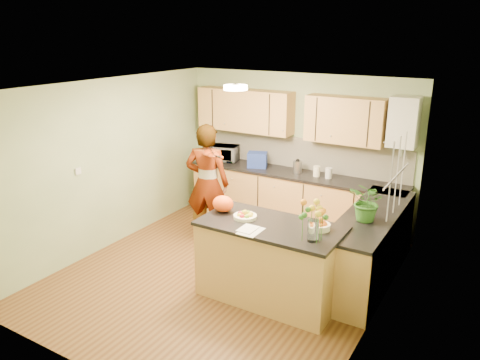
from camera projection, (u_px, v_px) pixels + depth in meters
The scene contains 28 objects.
floor at pixel (225, 274), 6.32m from camera, with size 4.50×4.50×0.00m, color #533017.
ceiling at pixel (222, 87), 5.55m from camera, with size 4.00×4.50×0.02m, color silver.
wall_back at pixel (297, 149), 7.77m from camera, with size 4.00×0.02×2.50m, color gray.
wall_front at pixel (85, 256), 4.10m from camera, with size 4.00×0.02×2.50m, color gray.
wall_left at pixel (110, 164), 6.91m from camera, with size 0.02×4.50×2.50m, color gray.
wall_right at pixel (382, 217), 4.96m from camera, with size 0.02×4.50×2.50m, color gray.
back_counter at pixel (293, 200), 7.72m from camera, with size 3.64×0.62×0.94m.
right_counter at pixel (370, 247), 6.04m from camera, with size 0.62×2.24×0.94m.
splashback at pixel (302, 153), 7.73m from camera, with size 3.60×0.02×0.52m, color silver.
upper_cabinets at pixel (284, 114), 7.54m from camera, with size 3.20×0.34×0.70m.
boiler at pixel (404, 122), 6.62m from camera, with size 0.40×0.30×0.86m.
window_right at pixel (397, 176), 5.36m from camera, with size 0.01×1.30×1.05m.
light_switch at pixel (78, 171), 6.40m from camera, with size 0.02×0.09×0.09m, color silver.
ceiling_lamp at pixel (236, 87), 5.81m from camera, with size 0.30×0.30×0.07m.
peninsula_island at pixel (270, 261), 5.63m from camera, with size 1.69×0.87×0.97m.
fruit_dish at pixel (245, 215), 5.65m from camera, with size 0.28×0.28×0.10m.
orange_bowl at pixel (320, 225), 5.32m from camera, with size 0.24×0.24×0.14m.
flower_vase at pixel (314, 211), 4.94m from camera, with size 0.29×0.29×0.53m.
orange_bag at pixel (223, 204), 5.84m from camera, with size 0.27×0.23×0.21m, color #FC4E14.
papers at pixel (251, 231), 5.29m from camera, with size 0.22×0.31×0.01m, color silver.
violinist at pixel (207, 184), 7.08m from camera, with size 0.67×0.44×1.85m, color tan.
violin at pixel (209, 153), 6.64m from camera, with size 0.65×0.26×0.13m, color #541505, non-canonical shape.
microwave at pixel (224, 153), 8.23m from camera, with size 0.49×0.33×0.27m, color silver.
blue_box at pixel (257, 160), 7.85m from camera, with size 0.32×0.23×0.25m, color navy.
kettle at pixel (297, 166), 7.54m from camera, with size 0.14×0.14×0.27m.
jar_cream at pixel (317, 171), 7.36m from camera, with size 0.11×0.11×0.17m, color #FAF0C8.
jar_white at pixel (329, 173), 7.27m from camera, with size 0.11×0.11×0.17m, color silver.
potted_plant at pixel (368, 202), 5.58m from camera, with size 0.44×0.38×0.49m, color #316A23.
Camera 1 is at (3.07, -4.72, 3.14)m, focal length 35.00 mm.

